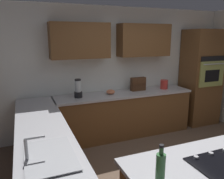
% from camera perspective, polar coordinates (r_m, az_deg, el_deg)
% --- Properties ---
extents(wall_back, '(6.00, 0.44, 2.60)m').
position_cam_1_polar(wall_back, '(4.78, 1.96, 6.50)').
color(wall_back, silver).
rests_on(wall_back, ground).
extents(lower_cabinets_back, '(2.80, 0.60, 0.86)m').
position_cam_1_polar(lower_cabinets_back, '(4.71, 3.11, -6.40)').
color(lower_cabinets_back, brown).
rests_on(lower_cabinets_back, ground).
extents(countertop_back, '(2.84, 0.64, 0.04)m').
position_cam_1_polar(countertop_back, '(4.58, 3.18, -1.09)').
color(countertop_back, '#B2B2B7').
rests_on(countertop_back, lower_cabinets_back).
extents(lower_cabinets_side, '(0.60, 2.90, 0.86)m').
position_cam_1_polar(lower_cabinets_side, '(3.25, -16.76, -16.47)').
color(lower_cabinets_side, brown).
rests_on(lower_cabinets_side, ground).
extents(countertop_side, '(0.64, 2.94, 0.04)m').
position_cam_1_polar(countertop_side, '(3.06, -17.32, -9.11)').
color(countertop_side, '#B2B2B7').
rests_on(countertop_side, lower_cabinets_side).
extents(wall_oven, '(0.80, 0.66, 2.17)m').
position_cam_1_polar(wall_oven, '(5.63, 21.51, 2.85)').
color(wall_oven, brown).
rests_on(wall_oven, ground).
extents(sink_unit, '(0.46, 0.70, 0.23)m').
position_cam_1_polar(sink_unit, '(2.30, -15.68, -15.75)').
color(sink_unit, '#515456').
rests_on(sink_unit, countertop_side).
extents(blender, '(0.15, 0.15, 0.35)m').
position_cam_1_polar(blender, '(4.24, -8.55, -0.03)').
color(blender, black).
rests_on(blender, countertop_back).
extents(mixing_bowl, '(0.17, 0.17, 0.09)m').
position_cam_1_polar(mixing_bowl, '(4.45, -0.36, -0.59)').
color(mixing_bowl, '#CC724C').
rests_on(mixing_bowl, countertop_back).
extents(spice_rack, '(0.32, 0.11, 0.28)m').
position_cam_1_polar(spice_rack, '(4.77, 6.61, 1.39)').
color(spice_rack, '#472B19').
rests_on(spice_rack, countertop_back).
extents(kettle, '(0.16, 0.16, 0.20)m').
position_cam_1_polar(kettle, '(5.03, 13.00, 1.27)').
color(kettle, red).
rests_on(kettle, countertop_back).
extents(oil_bottle, '(0.07, 0.07, 0.33)m').
position_cam_1_polar(oil_bottle, '(1.87, 12.13, -18.75)').
color(oil_bottle, '#336B38').
rests_on(oil_bottle, island_top).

